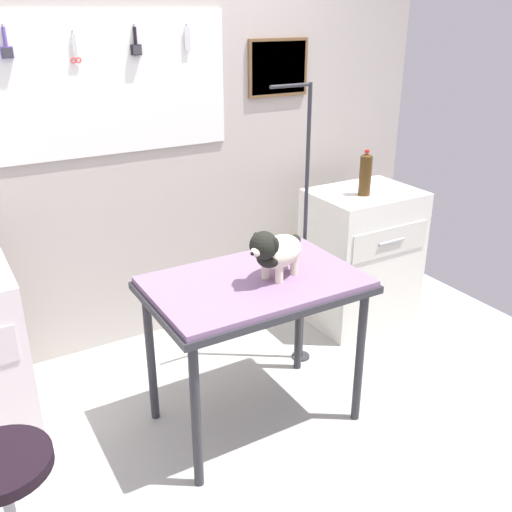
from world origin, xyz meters
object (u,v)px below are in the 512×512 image
Objects in this scene: soda_bottle at (365,174)px; grooming_arm at (303,243)px; cabinet_right at (361,257)px; stool at (4,484)px; dog at (275,251)px; grooming_table at (255,294)px.

grooming_arm is at bearing -162.79° from soda_bottle.
cabinet_right is 2.59m from stool.
stool is (-1.31, -0.36, -0.45)m from dog.
grooming_arm reaches higher than cabinet_right.
stool is 2.57m from soda_bottle.
grooming_table is at bearing 152.39° from dog.
cabinet_right is (1.16, 0.58, -0.27)m from grooming_table.
grooming_table is at bearing -153.49° from cabinet_right.
grooming_arm is (0.52, 0.35, 0.04)m from grooming_table.
soda_bottle is at bearing 25.65° from grooming_table.
dog reaches higher than stool.
grooming_table is at bearing -154.35° from soda_bottle.
grooming_arm is at bearing 23.31° from stool.
cabinet_right is (0.64, 0.23, -0.31)m from grooming_arm.
soda_bottle is (-0.06, -0.05, 0.59)m from cabinet_right.
cabinet_right is at bearing 26.51° from grooming_table.
dog reaches higher than grooming_table.
soda_bottle reaches higher than stool.
grooming_table is 0.63m from grooming_arm.
grooming_table is at bearing -146.20° from grooming_arm.
grooming_table is 0.62× the size of grooming_arm.
grooming_arm is at bearing 33.80° from grooming_table.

